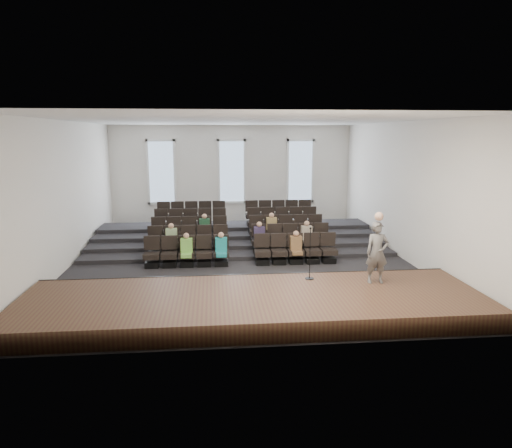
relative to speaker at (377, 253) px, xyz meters
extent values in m
plane|color=black|center=(-3.46, 4.41, -1.35)|extent=(14.00, 14.00, 0.00)
cube|color=white|center=(-3.46, 4.41, 3.66)|extent=(12.00, 14.00, 0.02)
cube|color=white|center=(-3.46, 11.43, 1.15)|extent=(12.00, 0.04, 5.00)
cube|color=white|center=(-3.46, -2.61, 1.15)|extent=(12.00, 0.04, 5.00)
cube|color=white|center=(-9.48, 4.41, 1.15)|extent=(0.04, 14.00, 5.00)
cube|color=white|center=(2.56, 4.41, 1.15)|extent=(0.04, 14.00, 5.00)
cube|color=#48331F|center=(-3.46, -0.69, -1.10)|extent=(11.80, 3.60, 0.50)
cube|color=black|center=(-3.46, 1.08, -1.10)|extent=(11.80, 0.06, 0.52)
cube|color=black|center=(-3.46, 6.74, -1.28)|extent=(11.80, 4.80, 0.15)
cube|color=black|center=(-3.46, 7.26, -1.20)|extent=(11.80, 3.75, 0.30)
cube|color=black|center=(-3.46, 7.79, -1.13)|extent=(11.80, 2.70, 0.45)
cube|color=black|center=(-3.46, 8.31, -1.05)|extent=(11.80, 1.65, 0.60)
cube|color=black|center=(-6.58, 3.81, -1.25)|extent=(0.47, 0.43, 0.20)
cube|color=black|center=(-6.58, 3.81, -0.94)|extent=(0.55, 0.50, 0.19)
cube|color=black|center=(-6.58, 4.02, -0.53)|extent=(0.55, 0.08, 0.50)
cube|color=black|center=(-5.98, 3.81, -1.25)|extent=(0.47, 0.43, 0.20)
cube|color=black|center=(-5.98, 3.81, -0.94)|extent=(0.55, 0.50, 0.19)
cube|color=black|center=(-5.98, 4.02, -0.53)|extent=(0.55, 0.08, 0.50)
cube|color=black|center=(-5.38, 3.81, -1.25)|extent=(0.47, 0.43, 0.20)
cube|color=black|center=(-5.38, 3.81, -0.94)|extent=(0.55, 0.50, 0.19)
cube|color=black|center=(-5.38, 4.02, -0.53)|extent=(0.55, 0.08, 0.50)
cube|color=black|center=(-4.78, 3.81, -1.25)|extent=(0.47, 0.43, 0.20)
cube|color=black|center=(-4.78, 3.81, -0.94)|extent=(0.55, 0.50, 0.19)
cube|color=black|center=(-4.78, 4.02, -0.53)|extent=(0.55, 0.08, 0.50)
cube|color=black|center=(-4.18, 3.81, -1.25)|extent=(0.47, 0.43, 0.20)
cube|color=black|center=(-4.18, 3.81, -0.94)|extent=(0.55, 0.50, 0.19)
cube|color=black|center=(-4.18, 4.02, -0.53)|extent=(0.55, 0.08, 0.50)
cube|color=black|center=(-2.73, 3.81, -1.25)|extent=(0.47, 0.43, 0.20)
cube|color=black|center=(-2.73, 3.81, -0.94)|extent=(0.55, 0.50, 0.19)
cube|color=black|center=(-2.73, 4.02, -0.53)|extent=(0.55, 0.08, 0.50)
cube|color=black|center=(-2.13, 3.81, -1.25)|extent=(0.47, 0.43, 0.20)
cube|color=black|center=(-2.13, 3.81, -0.94)|extent=(0.55, 0.50, 0.19)
cube|color=black|center=(-2.13, 4.02, -0.53)|extent=(0.55, 0.08, 0.50)
cube|color=black|center=(-1.53, 3.81, -1.25)|extent=(0.47, 0.43, 0.20)
cube|color=black|center=(-1.53, 3.81, -0.94)|extent=(0.55, 0.50, 0.19)
cube|color=black|center=(-1.53, 4.02, -0.53)|extent=(0.55, 0.08, 0.50)
cube|color=black|center=(-0.93, 3.81, -1.25)|extent=(0.47, 0.43, 0.20)
cube|color=black|center=(-0.93, 3.81, -0.94)|extent=(0.55, 0.50, 0.19)
cube|color=black|center=(-0.93, 4.02, -0.53)|extent=(0.55, 0.08, 0.50)
cube|color=black|center=(-0.33, 3.81, -1.25)|extent=(0.47, 0.43, 0.20)
cube|color=black|center=(-0.33, 3.81, -0.94)|extent=(0.55, 0.50, 0.19)
cube|color=black|center=(-0.33, 4.02, -0.53)|extent=(0.55, 0.08, 0.50)
cube|color=black|center=(-6.58, 4.86, -1.10)|extent=(0.47, 0.43, 0.20)
cube|color=black|center=(-6.58, 4.86, -0.79)|extent=(0.55, 0.50, 0.19)
cube|color=black|center=(-6.58, 5.07, -0.38)|extent=(0.55, 0.08, 0.50)
cube|color=black|center=(-5.98, 4.86, -1.10)|extent=(0.47, 0.43, 0.20)
cube|color=black|center=(-5.98, 4.86, -0.79)|extent=(0.55, 0.50, 0.19)
cube|color=black|center=(-5.98, 5.07, -0.38)|extent=(0.55, 0.08, 0.50)
cube|color=black|center=(-5.38, 4.86, -1.10)|extent=(0.47, 0.43, 0.20)
cube|color=black|center=(-5.38, 4.86, -0.79)|extent=(0.55, 0.50, 0.19)
cube|color=black|center=(-5.38, 5.07, -0.38)|extent=(0.55, 0.08, 0.50)
cube|color=black|center=(-4.78, 4.86, -1.10)|extent=(0.47, 0.43, 0.20)
cube|color=black|center=(-4.78, 4.86, -0.79)|extent=(0.55, 0.50, 0.19)
cube|color=black|center=(-4.78, 5.07, -0.38)|extent=(0.55, 0.08, 0.50)
cube|color=black|center=(-4.18, 4.86, -1.10)|extent=(0.47, 0.43, 0.20)
cube|color=black|center=(-4.18, 4.86, -0.79)|extent=(0.55, 0.50, 0.19)
cube|color=black|center=(-4.18, 5.07, -0.38)|extent=(0.55, 0.08, 0.50)
cube|color=black|center=(-2.73, 4.86, -1.10)|extent=(0.47, 0.43, 0.20)
cube|color=black|center=(-2.73, 4.86, -0.79)|extent=(0.55, 0.50, 0.19)
cube|color=black|center=(-2.73, 5.07, -0.38)|extent=(0.55, 0.08, 0.50)
cube|color=black|center=(-2.13, 4.86, -1.10)|extent=(0.47, 0.43, 0.20)
cube|color=black|center=(-2.13, 4.86, -0.79)|extent=(0.55, 0.50, 0.19)
cube|color=black|center=(-2.13, 5.07, -0.38)|extent=(0.55, 0.08, 0.50)
cube|color=black|center=(-1.53, 4.86, -1.10)|extent=(0.47, 0.43, 0.20)
cube|color=black|center=(-1.53, 4.86, -0.79)|extent=(0.55, 0.50, 0.19)
cube|color=black|center=(-1.53, 5.07, -0.38)|extent=(0.55, 0.08, 0.50)
cube|color=black|center=(-0.93, 4.86, -1.10)|extent=(0.47, 0.43, 0.20)
cube|color=black|center=(-0.93, 4.86, -0.79)|extent=(0.55, 0.50, 0.19)
cube|color=black|center=(-0.93, 5.07, -0.38)|extent=(0.55, 0.08, 0.50)
cube|color=black|center=(-0.33, 4.86, -1.10)|extent=(0.47, 0.43, 0.20)
cube|color=black|center=(-0.33, 4.86, -0.79)|extent=(0.55, 0.50, 0.19)
cube|color=black|center=(-0.33, 5.07, -0.38)|extent=(0.55, 0.08, 0.50)
cube|color=black|center=(-6.58, 5.91, -0.95)|extent=(0.47, 0.42, 0.20)
cube|color=black|center=(-6.58, 5.91, -0.64)|extent=(0.55, 0.50, 0.19)
cube|color=black|center=(-6.58, 6.12, -0.23)|extent=(0.55, 0.08, 0.50)
cube|color=black|center=(-5.98, 5.91, -0.95)|extent=(0.47, 0.42, 0.20)
cube|color=black|center=(-5.98, 5.91, -0.64)|extent=(0.55, 0.50, 0.19)
cube|color=black|center=(-5.98, 6.12, -0.23)|extent=(0.55, 0.08, 0.50)
cube|color=black|center=(-5.38, 5.91, -0.95)|extent=(0.47, 0.42, 0.20)
cube|color=black|center=(-5.38, 5.91, -0.64)|extent=(0.55, 0.50, 0.19)
cube|color=black|center=(-5.38, 6.12, -0.23)|extent=(0.55, 0.08, 0.50)
cube|color=black|center=(-4.78, 5.91, -0.95)|extent=(0.47, 0.42, 0.20)
cube|color=black|center=(-4.78, 5.91, -0.64)|extent=(0.55, 0.50, 0.19)
cube|color=black|center=(-4.78, 6.12, -0.23)|extent=(0.55, 0.08, 0.50)
cube|color=black|center=(-4.18, 5.91, -0.95)|extent=(0.47, 0.42, 0.20)
cube|color=black|center=(-4.18, 5.91, -0.64)|extent=(0.55, 0.50, 0.19)
cube|color=black|center=(-4.18, 6.12, -0.23)|extent=(0.55, 0.08, 0.50)
cube|color=black|center=(-2.73, 5.91, -0.95)|extent=(0.47, 0.42, 0.20)
cube|color=black|center=(-2.73, 5.91, -0.64)|extent=(0.55, 0.50, 0.19)
cube|color=black|center=(-2.73, 6.12, -0.23)|extent=(0.55, 0.08, 0.50)
cube|color=black|center=(-2.13, 5.91, -0.95)|extent=(0.47, 0.42, 0.20)
cube|color=black|center=(-2.13, 5.91, -0.64)|extent=(0.55, 0.50, 0.19)
cube|color=black|center=(-2.13, 6.12, -0.23)|extent=(0.55, 0.08, 0.50)
cube|color=black|center=(-1.53, 5.91, -0.95)|extent=(0.47, 0.42, 0.20)
cube|color=black|center=(-1.53, 5.91, -0.64)|extent=(0.55, 0.50, 0.19)
cube|color=black|center=(-1.53, 6.12, -0.23)|extent=(0.55, 0.08, 0.50)
cube|color=black|center=(-0.93, 5.91, -0.95)|extent=(0.47, 0.42, 0.20)
cube|color=black|center=(-0.93, 5.91, -0.64)|extent=(0.55, 0.50, 0.19)
cube|color=black|center=(-0.93, 6.12, -0.23)|extent=(0.55, 0.08, 0.50)
cube|color=black|center=(-0.33, 5.91, -0.95)|extent=(0.47, 0.42, 0.20)
cube|color=black|center=(-0.33, 5.91, -0.64)|extent=(0.55, 0.50, 0.19)
cube|color=black|center=(-0.33, 6.12, -0.23)|extent=(0.55, 0.08, 0.50)
cube|color=black|center=(-6.58, 6.96, -0.80)|extent=(0.47, 0.42, 0.20)
cube|color=black|center=(-6.58, 6.96, -0.49)|extent=(0.55, 0.50, 0.19)
cube|color=black|center=(-6.58, 7.17, -0.08)|extent=(0.55, 0.08, 0.50)
cube|color=black|center=(-5.98, 6.96, -0.80)|extent=(0.47, 0.42, 0.20)
cube|color=black|center=(-5.98, 6.96, -0.49)|extent=(0.55, 0.50, 0.19)
cube|color=black|center=(-5.98, 7.17, -0.08)|extent=(0.55, 0.08, 0.50)
cube|color=black|center=(-5.38, 6.96, -0.80)|extent=(0.47, 0.42, 0.20)
cube|color=black|center=(-5.38, 6.96, -0.49)|extent=(0.55, 0.50, 0.19)
cube|color=black|center=(-5.38, 7.17, -0.08)|extent=(0.55, 0.08, 0.50)
cube|color=black|center=(-4.78, 6.96, -0.80)|extent=(0.47, 0.42, 0.20)
cube|color=black|center=(-4.78, 6.96, -0.49)|extent=(0.55, 0.50, 0.19)
cube|color=black|center=(-4.78, 7.17, -0.08)|extent=(0.55, 0.08, 0.50)
cube|color=black|center=(-4.18, 6.96, -0.80)|extent=(0.47, 0.42, 0.20)
cube|color=black|center=(-4.18, 6.96, -0.49)|extent=(0.55, 0.50, 0.19)
cube|color=black|center=(-4.18, 7.17, -0.08)|extent=(0.55, 0.08, 0.50)
cube|color=black|center=(-2.73, 6.96, -0.80)|extent=(0.47, 0.42, 0.20)
cube|color=black|center=(-2.73, 6.96, -0.49)|extent=(0.55, 0.50, 0.19)
cube|color=black|center=(-2.73, 7.17, -0.08)|extent=(0.55, 0.08, 0.50)
cube|color=black|center=(-2.13, 6.96, -0.80)|extent=(0.47, 0.42, 0.20)
cube|color=black|center=(-2.13, 6.96, -0.49)|extent=(0.55, 0.50, 0.19)
cube|color=black|center=(-2.13, 7.17, -0.08)|extent=(0.55, 0.08, 0.50)
cube|color=black|center=(-1.53, 6.96, -0.80)|extent=(0.47, 0.42, 0.20)
cube|color=black|center=(-1.53, 6.96, -0.49)|extent=(0.55, 0.50, 0.19)
cube|color=black|center=(-1.53, 7.17, -0.08)|extent=(0.55, 0.08, 0.50)
cube|color=black|center=(-0.93, 6.96, -0.80)|extent=(0.47, 0.42, 0.20)
cube|color=black|center=(-0.93, 6.96, -0.49)|extent=(0.55, 0.50, 0.19)
cube|color=black|center=(-0.93, 7.17, -0.08)|extent=(0.55, 0.08, 0.50)
cube|color=black|center=(-0.33, 6.96, -0.80)|extent=(0.47, 0.42, 0.20)
cube|color=black|center=(-0.33, 6.96, -0.49)|extent=(0.55, 0.50, 0.19)
cube|color=black|center=(-0.33, 7.17, -0.08)|extent=(0.55, 0.08, 0.50)
cube|color=black|center=(-6.58, 8.01, -0.65)|extent=(0.47, 0.42, 0.20)
cube|color=black|center=(-6.58, 8.01, -0.34)|extent=(0.55, 0.50, 0.19)
cube|color=black|center=(-6.58, 8.22, 0.07)|extent=(0.55, 0.08, 0.50)
cube|color=black|center=(-5.98, 8.01, -0.65)|extent=(0.47, 0.42, 0.20)
cube|color=black|center=(-5.98, 8.01, -0.34)|extent=(0.55, 0.50, 0.19)
cube|color=black|center=(-5.98, 8.22, 0.07)|extent=(0.55, 0.08, 0.50)
cube|color=black|center=(-5.38, 8.01, -0.65)|extent=(0.47, 0.42, 0.20)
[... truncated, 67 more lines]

